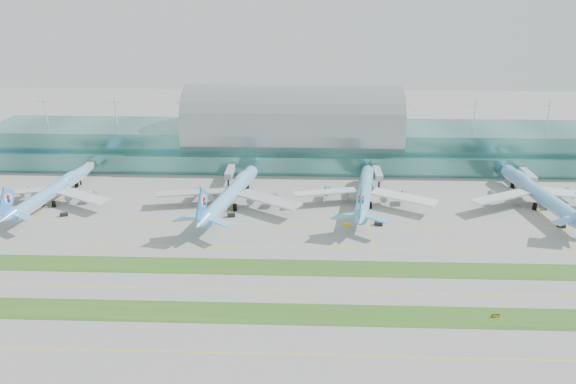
{
  "coord_description": "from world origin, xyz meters",
  "views": [
    {
      "loc": [
        8.64,
        -177.23,
        97.45
      ],
      "look_at": [
        0.0,
        55.0,
        9.0
      ],
      "focal_mm": 35.0,
      "sensor_mm": 36.0,
      "label": 1
    }
  ],
  "objects_px": {
    "airliner_d": "(538,192)",
    "taxiway_sign_east": "(495,316)",
    "airliner_a": "(51,191)",
    "terminal": "(293,137)",
    "airliner_c": "(364,191)",
    "airliner_b": "(231,193)"
  },
  "relations": [
    {
      "from": "terminal",
      "to": "airliner_d",
      "type": "height_order",
      "value": "terminal"
    },
    {
      "from": "airliner_b",
      "to": "airliner_c",
      "type": "xyz_separation_m",
      "value": [
        60.76,
        4.62,
        -0.25
      ]
    },
    {
      "from": "terminal",
      "to": "airliner_b",
      "type": "distance_m",
      "value": 74.41
    },
    {
      "from": "airliner_d",
      "to": "taxiway_sign_east",
      "type": "distance_m",
      "value": 104.02
    },
    {
      "from": "terminal",
      "to": "airliner_d",
      "type": "xyz_separation_m",
      "value": [
        113.62,
        -63.54,
        -7.62
      ]
    },
    {
      "from": "airliner_b",
      "to": "terminal",
      "type": "bearing_deg",
      "value": 80.81
    },
    {
      "from": "terminal",
      "to": "airliner_d",
      "type": "distance_m",
      "value": 130.41
    },
    {
      "from": "terminal",
      "to": "airliner_a",
      "type": "distance_m",
      "value": 129.45
    },
    {
      "from": "airliner_b",
      "to": "airliner_d",
      "type": "distance_m",
      "value": 139.76
    },
    {
      "from": "airliner_a",
      "to": "terminal",
      "type": "bearing_deg",
      "value": 39.22
    },
    {
      "from": "airliner_a",
      "to": "airliner_c",
      "type": "relative_size",
      "value": 0.95
    },
    {
      "from": "terminal",
      "to": "airliner_c",
      "type": "bearing_deg",
      "value": -61.75
    },
    {
      "from": "airliner_c",
      "to": "taxiway_sign_east",
      "type": "bearing_deg",
      "value": -62.4
    },
    {
      "from": "airliner_c",
      "to": "airliner_d",
      "type": "bearing_deg",
      "value": 9.07
    },
    {
      "from": "airliner_a",
      "to": "taxiway_sign_east",
      "type": "bearing_deg",
      "value": -19.33
    },
    {
      "from": "airliner_a",
      "to": "taxiway_sign_east",
      "type": "relative_size",
      "value": 28.36
    },
    {
      "from": "airliner_d",
      "to": "airliner_a",
      "type": "bearing_deg",
      "value": 174.54
    },
    {
      "from": "airliner_a",
      "to": "airliner_d",
      "type": "height_order",
      "value": "airliner_d"
    },
    {
      "from": "terminal",
      "to": "taxiway_sign_east",
      "type": "xyz_separation_m",
      "value": [
        66.94,
        -156.29,
        -13.71
      ]
    },
    {
      "from": "airliner_b",
      "to": "airliner_d",
      "type": "bearing_deg",
      "value": 13.75
    },
    {
      "from": "airliner_d",
      "to": "taxiway_sign_east",
      "type": "height_order",
      "value": "airliner_d"
    },
    {
      "from": "terminal",
      "to": "taxiway_sign_east",
      "type": "distance_m",
      "value": 170.57
    }
  ]
}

